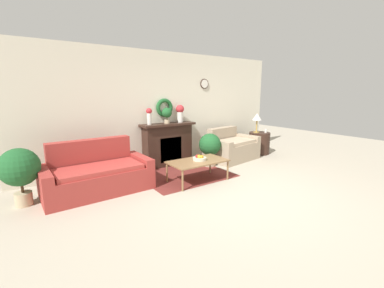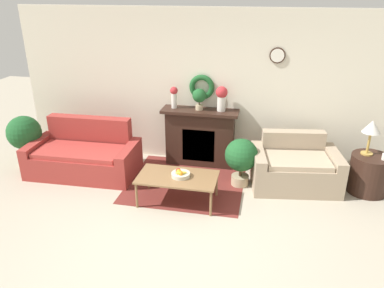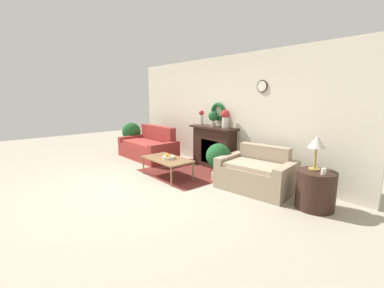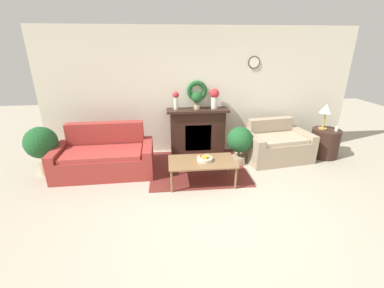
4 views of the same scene
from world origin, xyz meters
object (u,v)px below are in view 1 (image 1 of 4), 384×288
at_px(fireplace, 168,144).
at_px(vase_on_mantel_right, 180,112).
at_px(couch_left, 97,175).
at_px(side_table_by_loveseat, 259,143).
at_px(potted_plant_floor_by_loveseat, 210,146).
at_px(potted_plant_floor_by_couch, 20,169).
at_px(table_lamp, 257,118).
at_px(potted_plant_on_mantel, 167,114).
at_px(loveseat_right, 231,148).
at_px(vase_on_mantel_left, 149,115).
at_px(fruit_bowl, 200,158).
at_px(coffee_table, 198,162).
at_px(mug, 266,131).

bearing_deg(fireplace, vase_on_mantel_right, 0.89).
relative_size(couch_left, vase_on_mantel_right, 4.32).
relative_size(side_table_by_loveseat, potted_plant_floor_by_loveseat, 0.78).
bearing_deg(potted_plant_floor_by_couch, table_lamp, 2.89).
relative_size(potted_plant_on_mantel, potted_plant_floor_by_couch, 0.40).
height_order(loveseat_right, side_table_by_loveseat, loveseat_right).
relative_size(vase_on_mantel_left, potted_plant_floor_by_couch, 0.41).
bearing_deg(vase_on_mantel_right, fruit_bowl, -106.50).
xyz_separation_m(couch_left, table_lamp, (4.57, 0.33, 0.73)).
relative_size(vase_on_mantel_left, vase_on_mantel_right, 0.88).
relative_size(fireplace, loveseat_right, 0.91).
height_order(table_lamp, potted_plant_floor_by_couch, table_lamp).
bearing_deg(potted_plant_floor_by_couch, loveseat_right, 2.56).
bearing_deg(fruit_bowl, coffee_table, -176.39).
xyz_separation_m(table_lamp, mug, (0.21, -0.16, -0.37)).
height_order(vase_on_mantel_left, potted_plant_on_mantel, vase_on_mantel_left).
relative_size(fireplace, potted_plant_floor_by_couch, 1.44).
relative_size(couch_left, table_lamp, 3.36).
height_order(mug, vase_on_mantel_right, vase_on_mantel_right).
bearing_deg(loveseat_right, fireplace, 155.06).
bearing_deg(fruit_bowl, table_lamp, 19.09).
distance_m(couch_left, fruit_bowl, 1.95).
bearing_deg(mug, fruit_bowl, -165.12).
bearing_deg(fireplace, vase_on_mantel_left, 179.31).
bearing_deg(table_lamp, potted_plant_on_mantel, 171.69).
xyz_separation_m(side_table_by_loveseat, mug, (0.13, -0.10, 0.36)).
relative_size(fireplace, table_lamp, 2.43).
relative_size(coffee_table, mug, 11.85).
distance_m(couch_left, potted_plant_on_mantel, 2.22).
relative_size(table_lamp, potted_plant_floor_by_couch, 0.59).
distance_m(vase_on_mantel_left, potted_plant_floor_by_loveseat, 1.60).
bearing_deg(fireplace, table_lamp, -8.66).
bearing_deg(vase_on_mantel_left, coffee_table, -74.38).
height_order(vase_on_mantel_left, potted_plant_floor_by_couch, vase_on_mantel_left).
relative_size(couch_left, potted_plant_floor_by_loveseat, 2.32).
relative_size(coffee_table, vase_on_mantel_left, 3.11).
height_order(fireplace, potted_plant_on_mantel, potted_plant_on_mantel).
height_order(couch_left, mug, couch_left).
distance_m(vase_on_mantel_right, potted_plant_on_mantel, 0.38).
bearing_deg(vase_on_mantel_right, potted_plant_on_mantel, -176.97).
height_order(couch_left, vase_on_mantel_right, vase_on_mantel_right).
bearing_deg(vase_on_mantel_right, potted_plant_floor_by_loveseat, -56.91).
bearing_deg(table_lamp, fireplace, 171.34).
relative_size(fireplace, fruit_bowl, 4.84).
xyz_separation_m(loveseat_right, mug, (1.26, -0.08, 0.36)).
xyz_separation_m(vase_on_mantel_right, potted_plant_floor_by_couch, (-3.38, -0.70, -0.68)).
height_order(couch_left, coffee_table, couch_left).
distance_m(fireplace, side_table_by_loveseat, 2.81).
relative_size(fruit_bowl, potted_plant_on_mantel, 0.74).
distance_m(couch_left, vase_on_mantel_right, 2.56).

